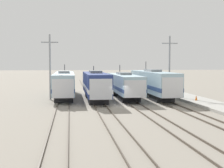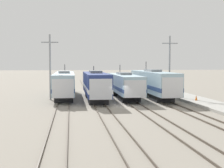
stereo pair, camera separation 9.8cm
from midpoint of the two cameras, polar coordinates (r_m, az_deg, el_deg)
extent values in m
plane|color=gray|center=(38.88, 1.23, -4.06)|extent=(400.00, 400.00, 0.00)
cube|color=#4C4238|center=(38.46, -9.98, -4.09)|extent=(0.07, 120.00, 0.15)
cube|color=#4C4238|center=(38.42, -7.84, -4.08)|extent=(0.07, 120.00, 0.15)
cube|color=#4C4238|center=(38.53, -3.19, -4.02)|extent=(0.07, 120.00, 0.15)
cube|color=#4C4238|center=(38.67, -1.06, -3.99)|extent=(0.07, 120.00, 0.15)
cube|color=#4C4238|center=(39.14, 3.49, -3.90)|extent=(0.07, 120.00, 0.15)
cube|color=#4C4238|center=(39.44, 5.54, -3.86)|extent=(0.07, 120.00, 0.15)
cube|color=#4C4238|center=(40.25, 9.87, -3.74)|extent=(0.07, 120.00, 0.15)
cube|color=#4C4238|center=(40.70, 11.80, -3.68)|extent=(0.07, 120.00, 0.15)
cube|color=#232326|center=(44.59, -8.73, -2.47)|extent=(2.53, 4.32, 0.95)
cube|color=#232326|center=(54.36, -8.52, -1.34)|extent=(2.53, 4.32, 0.95)
cube|color=#9EBCCC|center=(49.33, -8.64, 0.35)|extent=(2.98, 19.64, 2.85)
cube|color=navy|center=(49.36, -8.63, -0.31)|extent=(3.02, 19.68, 0.51)
cube|color=silver|center=(40.47, -8.86, -0.72)|extent=(2.74, 2.05, 2.42)
cube|color=black|center=(39.49, -8.90, -0.05)|extent=(2.33, 0.08, 0.68)
cube|color=gray|center=(49.25, -8.65, 2.20)|extent=(1.64, 4.91, 0.35)
cylinder|color=#38383D|center=(53.56, -8.57, 2.85)|extent=(0.12, 0.12, 1.32)
cube|color=black|center=(41.50, -2.52, -2.90)|extent=(2.53, 3.53, 0.95)
cube|color=black|center=(49.44, -3.33, -1.82)|extent=(2.53, 3.53, 0.95)
cube|color=navy|center=(45.30, -2.97, 0.15)|extent=(2.98, 16.04, 2.97)
cube|color=silver|center=(45.34, -2.97, -0.59)|extent=(3.02, 16.08, 0.53)
cube|color=silver|center=(38.18, -2.10, -0.87)|extent=(2.74, 1.86, 2.52)
cube|color=black|center=(37.29, -1.98, -0.12)|extent=(2.33, 0.08, 0.71)
cube|color=slate|center=(45.22, -2.98, 2.25)|extent=(1.64, 4.01, 0.35)
cylinder|color=#38383D|center=(48.73, -3.31, 2.73)|extent=(0.12, 0.12, 0.97)
cube|color=#232326|center=(44.05, 3.17, -2.51)|extent=(2.62, 3.79, 0.95)
cube|color=#232326|center=(52.49, 1.42, -1.48)|extent=(2.62, 3.79, 0.95)
cube|color=#9EBCCC|center=(48.12, 2.22, 0.17)|extent=(3.08, 17.22, 2.63)
cube|color=navy|center=(48.15, 2.22, -0.45)|extent=(3.12, 17.26, 0.47)
cube|color=silver|center=(40.78, 4.01, -0.77)|extent=(2.84, 2.43, 2.24)
cube|color=black|center=(39.64, 4.34, -0.20)|extent=(2.41, 0.08, 0.63)
cube|color=gray|center=(48.04, 2.23, 1.95)|extent=(1.70, 4.30, 0.35)
cylinder|color=#38383D|center=(51.76, 1.52, 2.71)|extent=(0.12, 0.12, 1.48)
cube|color=#232326|center=(44.59, 9.06, -2.48)|extent=(2.54, 4.27, 0.95)
cube|color=#232326|center=(53.91, 6.11, -1.36)|extent=(2.54, 4.27, 0.95)
cube|color=#9EBCCC|center=(49.07, 7.47, 0.48)|extent=(2.99, 19.39, 3.08)
cube|color=navy|center=(49.11, 7.46, -0.24)|extent=(3.03, 19.43, 0.55)
cube|color=silver|center=(40.56, 10.73, -0.59)|extent=(2.75, 1.75, 2.62)
cube|color=black|center=(39.77, 11.10, 0.15)|extent=(2.34, 0.08, 0.73)
cube|color=gray|center=(49.00, 7.49, 2.48)|extent=(1.64, 4.85, 0.35)
cylinder|color=#38383D|center=(53.12, 6.30, 3.25)|extent=(0.12, 0.12, 1.58)
cylinder|color=gray|center=(46.27, -11.19, 3.03)|extent=(0.25, 0.25, 9.49)
cube|color=gray|center=(46.36, -11.25, 7.49)|extent=(2.45, 0.16, 0.16)
cylinder|color=gray|center=(48.58, 10.54, 3.07)|extent=(0.25, 0.25, 9.49)
cube|color=gray|center=(48.67, 10.60, 7.32)|extent=(2.45, 0.16, 0.16)
cube|color=#A8A59E|center=(42.15, 16.86, -3.37)|extent=(4.00, 120.00, 0.36)
cone|color=orange|center=(43.34, 15.21, -2.45)|extent=(0.34, 0.34, 0.68)
camera|label=1|loc=(0.05, -89.93, 0.00)|focal=50.00mm
camera|label=2|loc=(0.05, 90.07, 0.00)|focal=50.00mm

